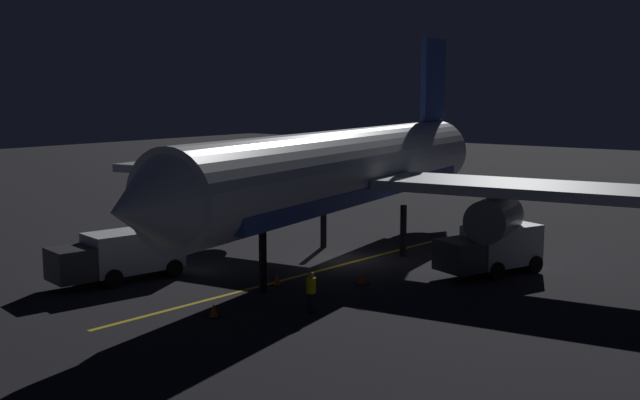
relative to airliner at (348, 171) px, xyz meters
The scene contains 10 objects.
ground_plane 4.90m from the airliner, 98.29° to the left, with size 180.00×180.00×0.20m, color black.
apron_guide_stripe 6.63m from the airliner, 97.04° to the left, with size 0.24×23.98×0.01m, color gold.
airliner is the anchor object (origin of this frame).
baggage_truck 12.65m from the airliner, 62.62° to the left, with size 3.33×6.62×2.39m.
catering_truck 8.77m from the airliner, behind, with size 3.94×5.92×2.42m.
ground_crew_worker 11.38m from the airliner, 117.48° to the left, with size 0.40×0.40×1.74m.
traffic_cone_near_left 12.51m from the airliner, 53.58° to the left, with size 0.50×0.50×0.55m.
traffic_cone_near_right 7.36m from the airliner, 132.45° to the left, with size 0.50×0.50×0.55m.
traffic_cone_under_wing 8.30m from the airliner, 97.10° to the left, with size 0.50×0.50×0.55m.
traffic_cone_far 13.31m from the airliner, 99.89° to the left, with size 0.50×0.50×0.55m.
Camera 1 is at (-23.62, 32.72, 9.04)m, focal length 42.69 mm.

